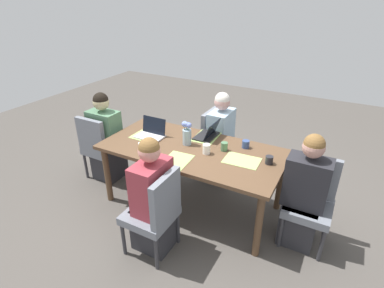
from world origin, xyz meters
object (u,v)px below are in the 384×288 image
(person_head_left_left_near, at_px, (106,142))
(person_head_right_right_near, at_px, (304,197))
(chair_near_left_mid, at_px, (156,210))
(flower_vase, at_px, (187,133))
(laptop_head_left_left_near, at_px, (151,133))
(coffee_mug_near_right, at_px, (224,146))
(person_near_left_mid, at_px, (153,202))
(coffee_mug_centre_right, at_px, (206,149))
(dining_table, at_px, (192,154))
(laptop_far_left_far, at_px, (208,134))
(person_far_left_far, at_px, (220,141))
(coffee_mug_centre_left, at_px, (246,144))
(chair_far_left_far, at_px, (217,140))
(coffee_mug_near_left, at_px, (269,160))
(chair_head_right_right_near, at_px, (311,197))
(chair_head_left_left_near, at_px, (99,145))
(coffee_mug_far_left, at_px, (142,146))

(person_head_left_left_near, distance_m, person_head_right_right_near, 2.51)
(chair_near_left_mid, xyz_separation_m, flower_vase, (-0.16, 0.87, 0.39))
(laptop_head_left_left_near, height_order, coffee_mug_near_right, laptop_head_left_left_near)
(person_near_left_mid, relative_size, coffee_mug_centre_right, 11.17)
(dining_table, relative_size, laptop_head_left_left_near, 6.27)
(laptop_far_left_far, xyz_separation_m, coffee_mug_centre_right, (0.16, -0.37, 0.01))
(person_far_left_far, distance_m, flower_vase, 0.78)
(dining_table, distance_m, person_head_right_right_near, 1.24)
(chair_near_left_mid, xyz_separation_m, person_near_left_mid, (-0.07, 0.06, 0.03))
(person_far_left_far, height_order, coffee_mug_centre_left, person_far_left_far)
(chair_far_left_far, relative_size, coffee_mug_near_left, 10.85)
(chair_head_right_right_near, height_order, person_head_right_right_near, person_head_right_right_near)
(chair_far_left_far, xyz_separation_m, coffee_mug_centre_right, (0.24, -0.83, 0.31))
(person_near_left_mid, height_order, person_far_left_far, same)
(chair_head_left_left_near, xyz_separation_m, laptop_far_left_far, (1.38, 0.40, 0.30))
(person_head_right_right_near, relative_size, coffee_mug_far_left, 14.00)
(dining_table, bearing_deg, coffee_mug_centre_right, -10.72)
(coffee_mug_near_left, bearing_deg, person_head_left_left_near, -178.28)
(coffee_mug_near_left, bearing_deg, laptop_head_left_left_near, -178.36)
(person_near_left_mid, xyz_separation_m, chair_far_left_far, (-0.03, 1.55, -0.03))
(flower_vase, bearing_deg, chair_head_right_right_near, 0.68)
(chair_near_left_mid, height_order, coffee_mug_centre_right, chair_near_left_mid)
(person_head_right_right_near, bearing_deg, coffee_mug_near_left, 169.29)
(coffee_mug_centre_left, bearing_deg, person_head_left_left_near, -171.06)
(laptop_far_left_far, distance_m, coffee_mug_far_left, 0.80)
(dining_table, distance_m, laptop_far_left_far, 0.36)
(coffee_mug_near_left, xyz_separation_m, coffee_mug_centre_left, (-0.32, 0.22, 0.00))
(dining_table, xyz_separation_m, chair_head_right_right_near, (1.29, 0.07, -0.18))
(laptop_far_left_far, bearing_deg, chair_far_left_far, 99.94)
(flower_vase, relative_size, coffee_mug_centre_right, 2.55)
(laptop_far_left_far, height_order, coffee_mug_far_left, laptop_far_left_far)
(person_head_left_left_near, bearing_deg, chair_head_left_left_near, -128.76)
(coffee_mug_centre_right, bearing_deg, coffee_mug_far_left, -158.11)
(coffee_mug_near_left, distance_m, coffee_mug_near_right, 0.51)
(chair_head_left_left_near, height_order, coffee_mug_far_left, chair_head_left_left_near)
(chair_far_left_far, bearing_deg, chair_near_left_mid, -86.14)
(person_far_left_far, bearing_deg, person_near_left_mid, -91.59)
(chair_far_left_far, bearing_deg, person_head_left_left_near, -147.70)
(flower_vase, relative_size, laptop_far_left_far, 0.85)
(person_near_left_mid, relative_size, laptop_head_left_left_near, 3.73)
(chair_far_left_far, height_order, chair_head_right_right_near, same)
(chair_near_left_mid, relative_size, person_near_left_mid, 0.75)
(laptop_far_left_far, height_order, coffee_mug_near_right, laptop_far_left_far)
(laptop_far_left_far, relative_size, coffee_mug_near_right, 3.33)
(person_far_left_far, xyz_separation_m, laptop_far_left_far, (0.01, -0.40, 0.27))
(chair_far_left_far, bearing_deg, coffee_mug_near_right, -60.77)
(chair_head_left_left_near, distance_m, chair_near_left_mid, 1.60)
(chair_near_left_mid, height_order, person_head_right_right_near, person_head_right_right_near)
(chair_far_left_far, xyz_separation_m, flower_vase, (-0.05, -0.74, 0.39))
(person_head_left_left_near, distance_m, laptop_far_left_far, 1.39)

